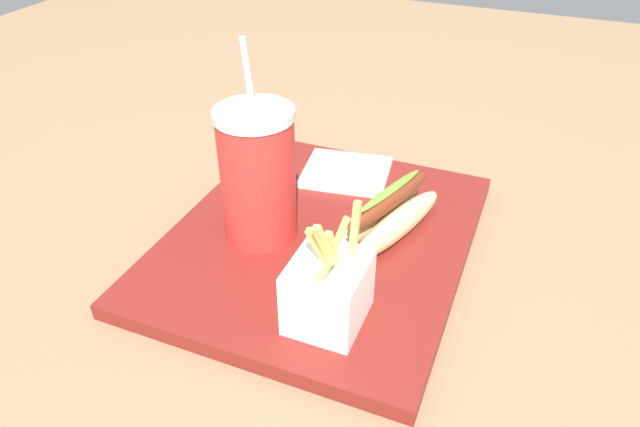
% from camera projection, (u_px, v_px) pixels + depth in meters
% --- Properties ---
extents(ground_plane, '(2.40, 2.40, 0.02)m').
position_uv_depth(ground_plane, '(320.00, 252.00, 0.75)').
color(ground_plane, '#8C6B4C').
extents(food_tray, '(0.43, 0.36, 0.02)m').
position_uv_depth(food_tray, '(320.00, 239.00, 0.74)').
color(food_tray, maroon).
rests_on(food_tray, ground_plane).
extents(soda_cup, '(0.09, 0.09, 0.25)m').
position_uv_depth(soda_cup, '(258.00, 175.00, 0.68)').
color(soda_cup, red).
rests_on(soda_cup, food_tray).
extents(fries_basket, '(0.08, 0.07, 0.13)m').
position_uv_depth(fries_basket, '(328.00, 290.00, 0.59)').
color(fries_basket, white).
rests_on(fries_basket, food_tray).
extents(hot_dog_1, '(0.19, 0.11, 0.07)m').
position_uv_depth(hot_dog_1, '(388.00, 215.00, 0.72)').
color(hot_dog_1, '#E5C689').
rests_on(hot_dog_1, food_tray).
extents(ketchup_cup_1, '(0.04, 0.04, 0.02)m').
position_uv_depth(ketchup_cup_1, '(264.00, 157.00, 0.87)').
color(ketchup_cup_1, white).
rests_on(ketchup_cup_1, food_tray).
extents(ketchup_cup_2, '(0.03, 0.03, 0.02)m').
position_uv_depth(ketchup_cup_2, '(236.00, 185.00, 0.80)').
color(ketchup_cup_2, white).
rests_on(ketchup_cup_2, food_tray).
extents(napkin_stack, '(0.12, 0.13, 0.01)m').
position_uv_depth(napkin_stack, '(346.00, 172.00, 0.84)').
color(napkin_stack, white).
rests_on(napkin_stack, food_tray).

